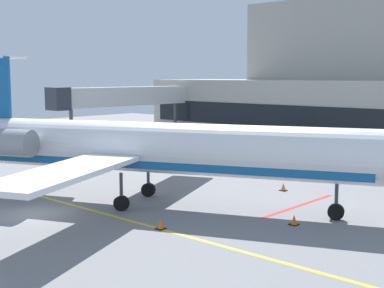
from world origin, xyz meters
TOP-DOWN VIEW (x-y plane):
  - ground at (0.00, 0.00)m, footprint 120.00×120.00m
  - jet_bridge_west at (-26.22, 28.33)m, footprint 2.40×21.84m
  - regional_jet at (3.08, 5.95)m, footprint 32.44×23.73m
  - pushback_tractor at (-14.54, 25.02)m, footprint 3.54×2.41m
  - safety_cone_alpha at (12.25, 8.02)m, footprint 0.47×0.47m
  - safety_cone_bravo at (-10.29, 12.76)m, footprint 0.47×0.47m
  - safety_cone_charlie at (7.10, 14.96)m, footprint 0.47×0.47m
  - safety_cone_delta at (7.56, 2.69)m, footprint 0.47×0.47m

SIDE VIEW (x-z plane):
  - ground at x=0.00m, z-range -0.10..0.00m
  - safety_cone_alpha at x=12.25m, z-range -0.03..0.52m
  - safety_cone_bravo at x=-10.29m, z-range -0.03..0.52m
  - safety_cone_charlie at x=7.10m, z-range -0.03..0.52m
  - safety_cone_delta at x=7.56m, z-range -0.03..0.52m
  - pushback_tractor at x=-14.54m, z-range -0.06..1.76m
  - regional_jet at x=3.08m, z-range -1.11..8.15m
  - jet_bridge_west at x=-26.22m, z-range 1.92..8.51m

